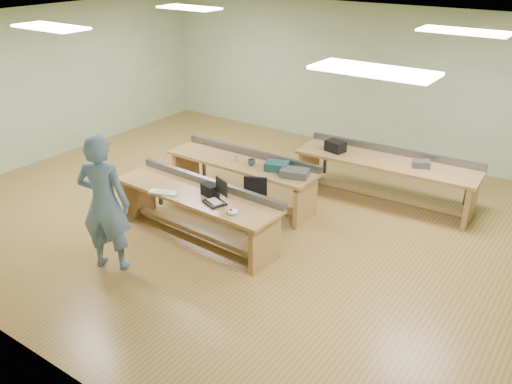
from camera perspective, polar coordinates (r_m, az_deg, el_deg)
floor at (r=8.87m, az=-0.34°, el=-2.60°), size 10.00×10.00×0.00m
ceiling at (r=7.94m, az=-0.40°, el=16.98°), size 10.00×10.00×0.00m
wall_back at (r=11.65m, az=11.34°, el=11.59°), size 10.00×0.04×3.00m
wall_front at (r=5.77m, az=-24.10°, el=-4.23°), size 10.00×0.04×3.00m
wall_left at (r=11.79m, az=-20.96°, el=10.60°), size 0.04×8.00×3.00m
fluor_panels at (r=7.94m, az=-0.40°, el=16.76°), size 6.20×3.50×0.03m
workbench_front at (r=8.07m, az=-6.19°, el=-1.29°), size 2.79×0.86×0.86m
workbench_mid at (r=9.16m, az=-1.41°, el=2.16°), size 2.71×0.72×0.86m
workbench_back at (r=9.47m, az=13.53°, el=2.27°), size 3.11×0.99×0.86m
person at (r=7.40m, az=-15.68°, el=-1.15°), size 0.83×0.70×1.92m
laptop_base at (r=7.61m, az=-4.36°, el=-1.12°), size 0.36×0.33×0.03m
laptop_screen at (r=7.57m, az=-3.65°, el=0.57°), size 0.28×0.12×0.23m
keyboard at (r=8.02m, az=-9.74°, el=-0.04°), size 0.45×0.28×0.02m
trackball_mouse at (r=7.31m, az=-2.46°, el=-2.09°), size 0.16×0.18×0.06m
camera_bag at (r=7.83m, az=-4.87°, el=0.21°), size 0.28×0.22×0.17m
task_chair at (r=8.40m, az=-0.25°, el=-1.98°), size 0.57×0.57×0.81m
parts_bin_teal at (r=8.71m, az=2.20°, el=2.77°), size 0.43×0.38×0.13m
parts_bin_grey at (r=8.47m, az=4.08°, el=2.01°), size 0.49×0.39×0.12m
mug at (r=8.88m, az=-0.48°, el=3.14°), size 0.14×0.14×0.10m
drinks_can at (r=9.06m, az=-2.12°, el=3.61°), size 0.07×0.07×0.11m
storage_box_back at (r=9.57m, az=8.36°, el=4.79°), size 0.37×0.30×0.19m
tray_back at (r=9.21m, az=17.01°, el=2.86°), size 0.33×0.29×0.11m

